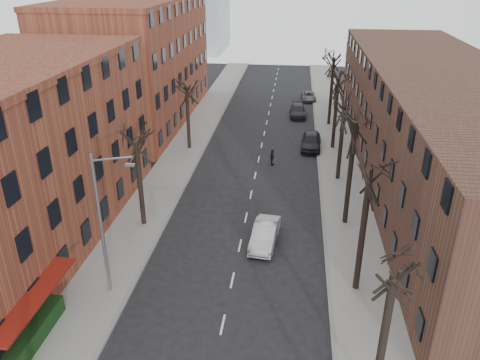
% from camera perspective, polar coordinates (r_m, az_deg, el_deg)
% --- Properties ---
extents(sidewalk_left, '(4.00, 90.00, 0.15)m').
position_cam_1_polar(sidewalk_left, '(51.41, -6.37, 4.29)').
color(sidewalk_left, gray).
rests_on(sidewalk_left, ground).
extents(sidewalk_right, '(4.00, 90.00, 0.15)m').
position_cam_1_polar(sidewalk_right, '(50.36, 11.70, 3.46)').
color(sidewalk_right, gray).
rests_on(sidewalk_right, ground).
extents(building_left_near, '(12.00, 26.00, 12.00)m').
position_cam_1_polar(building_left_near, '(35.19, -27.08, 1.93)').
color(building_left_near, brown).
rests_on(building_left_near, ground).
extents(building_left_far, '(12.00, 28.00, 14.00)m').
position_cam_1_polar(building_left_far, '(60.06, -12.44, 13.79)').
color(building_left_far, brown).
rests_on(building_left_far, ground).
extents(building_right, '(12.00, 50.00, 10.00)m').
position_cam_1_polar(building_right, '(45.58, 22.78, 6.28)').
color(building_right, '#4E3124').
rests_on(building_right, ground).
extents(awning_left, '(1.20, 7.00, 0.15)m').
position_cam_1_polar(awning_left, '(28.44, -22.80, -17.12)').
color(awning_left, maroon).
rests_on(awning_left, ground).
extents(hedge, '(0.80, 6.00, 1.00)m').
position_cam_1_polar(hedge, '(27.45, -24.22, -17.38)').
color(hedge, '#163813').
rests_on(hedge, sidewalk_left).
extents(tree_right_b, '(5.20, 5.20, 10.80)m').
position_cam_1_polar(tree_right_b, '(30.23, 13.86, -12.81)').
color(tree_right_b, black).
rests_on(tree_right_b, ground).
extents(tree_right_c, '(5.20, 5.20, 11.60)m').
position_cam_1_polar(tree_right_c, '(36.85, 12.61, -5.19)').
color(tree_right_c, black).
rests_on(tree_right_c, ground).
extents(tree_right_d, '(5.20, 5.20, 10.00)m').
position_cam_1_polar(tree_right_d, '(43.93, 11.78, 0.05)').
color(tree_right_d, black).
rests_on(tree_right_d, ground).
extents(tree_right_e, '(5.20, 5.20, 10.80)m').
position_cam_1_polar(tree_right_e, '(51.28, 11.18, 3.81)').
color(tree_right_e, black).
rests_on(tree_right_e, ground).
extents(tree_right_f, '(5.20, 5.20, 11.60)m').
position_cam_1_polar(tree_right_f, '(58.80, 10.73, 6.62)').
color(tree_right_f, black).
rests_on(tree_right_f, ground).
extents(tree_left_a, '(5.20, 5.20, 9.50)m').
position_cam_1_polar(tree_left_a, '(36.55, -11.60, -5.35)').
color(tree_left_a, black).
rests_on(tree_left_a, ground).
extents(tree_left_b, '(5.20, 5.20, 9.50)m').
position_cam_1_polar(tree_left_b, '(50.44, -6.17, 3.79)').
color(tree_left_b, black).
rests_on(tree_left_b, ground).
extents(streetlight, '(2.45, 0.22, 9.03)m').
position_cam_1_polar(streetlight, '(27.47, -16.34, -4.74)').
color(streetlight, slate).
rests_on(streetlight, ground).
extents(silver_sedan, '(2.05, 4.77, 1.53)m').
position_cam_1_polar(silver_sedan, '(33.22, 3.04, -6.62)').
color(silver_sedan, '#AAADB1').
rests_on(silver_sedan, ground).
extents(parked_car_near, '(2.26, 5.13, 1.72)m').
position_cam_1_polar(parked_car_near, '(50.53, 8.68, 4.73)').
color(parked_car_near, black).
rests_on(parked_car_near, ground).
extents(parked_car_mid, '(2.17, 5.03, 1.44)m').
position_cam_1_polar(parked_car_mid, '(61.40, 7.06, 8.37)').
color(parked_car_mid, black).
rests_on(parked_car_mid, ground).
extents(parked_car_far, '(2.19, 4.37, 1.19)m').
position_cam_1_polar(parked_car_far, '(69.12, 8.37, 10.08)').
color(parked_car_far, '#5B5D63').
rests_on(parked_car_far, ground).
extents(pedestrian_crossing, '(0.55, 1.03, 1.67)m').
position_cam_1_polar(pedestrian_crossing, '(45.86, 3.93, 2.78)').
color(pedestrian_crossing, black).
rests_on(pedestrian_crossing, ground).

